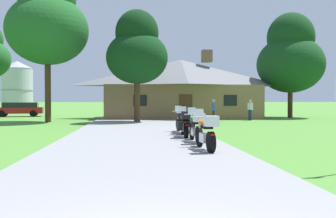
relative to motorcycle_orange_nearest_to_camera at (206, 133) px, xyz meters
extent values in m
plane|color=#4C8433|center=(-2.11, 11.53, -0.62)|extent=(500.00, 500.00, 0.00)
cube|color=gray|center=(-2.11, 9.53, -0.59)|extent=(6.40, 80.00, 0.06)
cylinder|color=black|center=(-0.06, 0.87, -0.24)|extent=(0.15, 0.65, 0.64)
cylinder|color=black|center=(0.04, -0.57, -0.24)|extent=(0.20, 0.65, 0.64)
cube|color=silver|center=(-0.01, 0.13, -0.18)|extent=(0.30, 0.58, 0.30)
ellipsoid|color=orange|center=(-0.03, 0.39, 0.27)|extent=(0.34, 0.54, 0.26)
cube|color=black|center=(0.00, -0.07, 0.18)|extent=(0.32, 0.54, 0.10)
cylinder|color=silver|center=(-0.06, 0.83, 0.46)|extent=(0.66, 0.08, 0.03)
cylinder|color=silver|center=(-0.06, 0.87, 0.12)|extent=(0.08, 0.24, 0.73)
cube|color=#B2BCC6|center=(-0.07, 0.93, 0.60)|extent=(0.33, 0.13, 0.27)
sphere|color=silver|center=(-0.06, 0.83, 0.32)|extent=(0.11, 0.11, 0.11)
cube|color=silver|center=(0.04, -0.62, 0.40)|extent=(0.42, 0.39, 0.32)
cube|color=red|center=(0.05, -0.79, -0.01)|extent=(0.14, 0.04, 0.06)
cylinder|color=silver|center=(0.16, -0.24, -0.34)|extent=(0.11, 0.55, 0.07)
cylinder|color=black|center=(0.03, 3.18, -0.24)|extent=(0.12, 0.64, 0.64)
cylinder|color=black|center=(0.06, 1.74, -0.24)|extent=(0.17, 0.64, 0.64)
cube|color=silver|center=(0.05, 2.44, -0.18)|extent=(0.27, 0.57, 0.30)
ellipsoid|color=#195B33|center=(0.04, 2.70, 0.27)|extent=(0.31, 0.53, 0.26)
cube|color=black|center=(0.05, 2.24, 0.18)|extent=(0.29, 0.53, 0.10)
cylinder|color=silver|center=(0.03, 3.14, 0.46)|extent=(0.66, 0.05, 0.03)
cylinder|color=silver|center=(0.03, 3.18, 0.12)|extent=(0.06, 0.24, 0.73)
cube|color=#B2BCC6|center=(0.03, 3.24, 0.60)|extent=(0.32, 0.12, 0.27)
sphere|color=silver|center=(0.03, 3.14, 0.32)|extent=(0.11, 0.11, 0.11)
cube|color=silver|center=(0.06, 1.69, 0.40)|extent=(0.41, 0.37, 0.32)
cube|color=red|center=(0.07, 1.52, -0.01)|extent=(0.14, 0.03, 0.06)
cylinder|color=silver|center=(0.19, 2.07, -0.34)|extent=(0.08, 0.55, 0.07)
cylinder|color=black|center=(-0.06, 5.30, -0.24)|extent=(0.13, 0.64, 0.64)
cylinder|color=black|center=(-0.11, 3.86, -0.24)|extent=(0.17, 0.64, 0.64)
cube|color=silver|center=(-0.09, 4.56, -0.18)|extent=(0.28, 0.57, 0.30)
ellipsoid|color=maroon|center=(-0.08, 4.82, 0.27)|extent=(0.31, 0.53, 0.26)
cube|color=black|center=(-0.09, 4.36, 0.18)|extent=(0.29, 0.53, 0.10)
cylinder|color=silver|center=(-0.06, 5.26, 0.46)|extent=(0.66, 0.05, 0.03)
cylinder|color=silver|center=(-0.06, 5.30, 0.12)|extent=(0.07, 0.24, 0.73)
cube|color=#B2BCC6|center=(-0.06, 5.36, 0.60)|extent=(0.32, 0.12, 0.27)
sphere|color=silver|center=(-0.06, 5.26, 0.32)|extent=(0.11, 0.11, 0.11)
cube|color=black|center=(-0.11, 3.81, 0.40)|extent=(0.41, 0.37, 0.32)
cube|color=red|center=(-0.11, 3.64, -0.01)|extent=(0.14, 0.03, 0.06)
cylinder|color=silver|center=(0.04, 4.17, -0.34)|extent=(0.09, 0.55, 0.07)
cube|color=black|center=(-0.36, 3.91, -0.06)|extent=(0.21, 0.41, 0.36)
cube|color=black|center=(0.16, 3.90, -0.06)|extent=(0.21, 0.41, 0.36)
cylinder|color=black|center=(-0.04, 7.27, -0.24)|extent=(0.16, 0.65, 0.64)
cylinder|color=black|center=(0.07, 5.83, -0.24)|extent=(0.20, 0.65, 0.64)
cube|color=silver|center=(0.02, 6.53, -0.18)|extent=(0.30, 0.58, 0.30)
ellipsoid|color=black|center=(0.00, 6.79, 0.27)|extent=(0.34, 0.54, 0.26)
cube|color=black|center=(0.03, 6.33, 0.18)|extent=(0.32, 0.54, 0.10)
cylinder|color=silver|center=(-0.04, 7.23, 0.46)|extent=(0.66, 0.08, 0.03)
cylinder|color=silver|center=(-0.04, 7.27, 0.12)|extent=(0.08, 0.24, 0.73)
cube|color=#B2BCC6|center=(-0.04, 7.33, 0.60)|extent=(0.33, 0.13, 0.27)
sphere|color=silver|center=(-0.04, 7.23, 0.32)|extent=(0.11, 0.11, 0.11)
cube|color=black|center=(0.08, 5.78, 0.40)|extent=(0.43, 0.39, 0.32)
cube|color=red|center=(0.09, 5.62, -0.01)|extent=(0.14, 0.04, 0.06)
cylinder|color=silver|center=(0.19, 6.16, -0.34)|extent=(0.11, 0.55, 0.07)
cube|color=black|center=(-0.19, 5.86, -0.06)|extent=(0.23, 0.41, 0.36)
cube|color=black|center=(0.33, 5.90, -0.06)|extent=(0.23, 0.41, 0.36)
cube|color=brown|center=(1.94, 22.29, 0.84)|extent=(13.36, 6.71, 2.93)
pyramid|color=slate|center=(1.94, 22.29, 3.49)|extent=(14.16, 7.11, 2.37)
cube|color=brown|center=(4.35, 22.29, 5.03)|extent=(0.90, 0.90, 1.10)
cube|color=#472D19|center=(1.94, 18.91, 0.43)|extent=(1.10, 0.08, 2.10)
cube|color=black|center=(-1.80, 18.91, 0.99)|extent=(1.10, 0.06, 0.90)
cube|color=black|center=(5.68, 18.91, 0.99)|extent=(1.10, 0.06, 0.90)
cylinder|color=navy|center=(6.99, 17.94, -0.19)|extent=(0.14, 0.14, 0.86)
cylinder|color=navy|center=(7.09, 17.78, -0.19)|extent=(0.14, 0.14, 0.86)
cube|color=silver|center=(7.04, 17.86, 0.52)|extent=(0.37, 0.42, 0.56)
cylinder|color=silver|center=(6.92, 18.06, 0.50)|extent=(0.09, 0.09, 0.58)
cylinder|color=silver|center=(7.16, 17.66, 0.50)|extent=(0.09, 0.09, 0.58)
sphere|color=tan|center=(7.04, 17.86, 0.94)|extent=(0.21, 0.21, 0.21)
cylinder|color=#B2AD99|center=(7.04, 17.86, 1.04)|extent=(0.22, 0.22, 0.05)
cylinder|color=black|center=(3.61, 15.84, -0.19)|extent=(0.14, 0.14, 0.86)
cylinder|color=black|center=(3.64, 16.02, -0.19)|extent=(0.14, 0.14, 0.86)
cube|color=#2D56AD|center=(3.62, 15.93, 0.52)|extent=(0.29, 0.40, 0.56)
cylinder|color=#2D56AD|center=(3.58, 15.71, 0.50)|extent=(0.09, 0.09, 0.58)
cylinder|color=#2D56AD|center=(3.67, 16.16, 0.50)|extent=(0.09, 0.09, 0.58)
sphere|color=tan|center=(3.62, 15.93, 0.94)|extent=(0.21, 0.21, 0.21)
cylinder|color=#B2AD99|center=(3.62, 15.93, 1.04)|extent=(0.22, 0.22, 0.05)
cylinder|color=#422D19|center=(-2.06, 15.85, 1.13)|extent=(0.44, 0.44, 3.49)
ellipsoid|color=#0F3314|center=(-2.06, 15.85, 4.11)|extent=(4.50, 4.50, 3.83)
ellipsoid|color=black|center=(-2.06, 15.85, 5.91)|extent=(3.15, 3.15, 3.38)
cylinder|color=#422D19|center=(12.15, 22.02, 1.00)|extent=(0.44, 0.44, 3.24)
ellipsoid|color=#143D19|center=(12.15, 22.02, 4.31)|extent=(6.16, 6.16, 5.23)
ellipsoid|color=#123716|center=(12.15, 22.02, 6.77)|extent=(4.31, 4.31, 4.62)
cylinder|color=#422D19|center=(-8.66, 16.84, 1.96)|extent=(0.44, 0.44, 5.15)
ellipsoid|color=#1E5623|center=(-8.66, 16.84, 6.18)|extent=(6.01, 6.01, 5.11)
cylinder|color=#B2B7BC|center=(-18.14, 41.24, 2.34)|extent=(4.07, 4.07, 5.91)
cone|color=#999EA3|center=(-18.14, 41.24, 5.80)|extent=(4.16, 4.16, 1.02)
cylinder|color=gray|center=(-18.14, 41.24, 2.34)|extent=(4.20, 4.20, 0.15)
cube|color=maroon|center=(-13.61, 26.43, 0.00)|extent=(4.83, 2.54, 0.60)
cube|color=black|center=(-13.41, 26.47, 0.54)|extent=(3.43, 2.10, 0.48)
cylinder|color=black|center=(-14.88, 25.37, -0.30)|extent=(0.67, 0.32, 0.64)
cylinder|color=black|center=(-15.15, 27.05, -0.30)|extent=(0.67, 0.32, 0.64)
cylinder|color=black|center=(-12.07, 25.82, -0.30)|extent=(0.67, 0.32, 0.64)
cylinder|color=black|center=(-12.33, 27.49, -0.30)|extent=(0.67, 0.32, 0.64)
camera|label=1|loc=(-2.29, -11.87, 1.05)|focal=40.43mm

